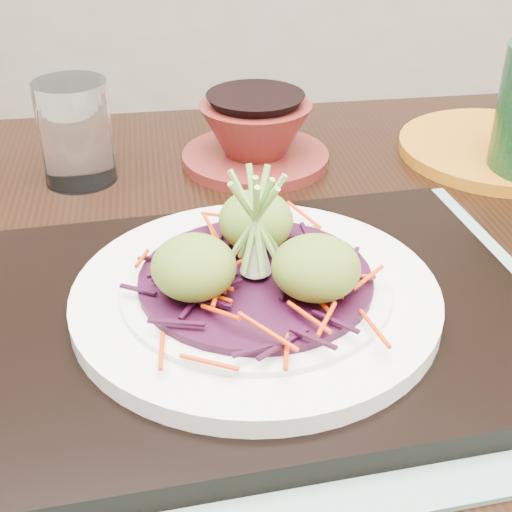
{
  "coord_description": "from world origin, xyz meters",
  "views": [
    {
      "loc": [
        0.05,
        -0.35,
        1.09
      ],
      "look_at": [
        0.04,
        0.07,
        0.83
      ],
      "focal_mm": 50.0,
      "sensor_mm": 36.0,
      "label": 1
    }
  ],
  "objects_px": {
    "serving_tray": "(256,315)",
    "terracotta_bowl_set": "(255,137)",
    "dining_table": "(242,398)",
    "water_glass": "(75,132)",
    "yellow_plate": "(501,149)",
    "white_plate": "(256,294)"
  },
  "relations": [
    {
      "from": "serving_tray",
      "to": "terracotta_bowl_set",
      "type": "bearing_deg",
      "value": 77.84
    },
    {
      "from": "dining_table",
      "to": "water_glass",
      "type": "relative_size",
      "value": 13.51
    },
    {
      "from": "yellow_plate",
      "to": "dining_table",
      "type": "bearing_deg",
      "value": -134.96
    },
    {
      "from": "dining_table",
      "to": "water_glass",
      "type": "distance_m",
      "value": 0.3
    },
    {
      "from": "white_plate",
      "to": "terracotta_bowl_set",
      "type": "bearing_deg",
      "value": 90.71
    },
    {
      "from": "white_plate",
      "to": "water_glass",
      "type": "xyz_separation_m",
      "value": [
        -0.18,
        0.24,
        0.02
      ]
    },
    {
      "from": "dining_table",
      "to": "terracotta_bowl_set",
      "type": "bearing_deg",
      "value": 78.71
    },
    {
      "from": "white_plate",
      "to": "terracotta_bowl_set",
      "type": "height_order",
      "value": "terracotta_bowl_set"
    },
    {
      "from": "terracotta_bowl_set",
      "to": "water_glass",
      "type": "bearing_deg",
      "value": -166.0
    },
    {
      "from": "white_plate",
      "to": "terracotta_bowl_set",
      "type": "relative_size",
      "value": 1.31
    },
    {
      "from": "yellow_plate",
      "to": "terracotta_bowl_set",
      "type": "bearing_deg",
      "value": -174.7
    },
    {
      "from": "dining_table",
      "to": "yellow_plate",
      "type": "relative_size",
      "value": 6.29
    },
    {
      "from": "serving_tray",
      "to": "water_glass",
      "type": "height_order",
      "value": "water_glass"
    },
    {
      "from": "white_plate",
      "to": "yellow_plate",
      "type": "height_order",
      "value": "white_plate"
    },
    {
      "from": "terracotta_bowl_set",
      "to": "yellow_plate",
      "type": "bearing_deg",
      "value": 5.3
    },
    {
      "from": "serving_tray",
      "to": "white_plate",
      "type": "distance_m",
      "value": 0.02
    },
    {
      "from": "dining_table",
      "to": "white_plate",
      "type": "distance_m",
      "value": 0.14
    },
    {
      "from": "serving_tray",
      "to": "terracotta_bowl_set",
      "type": "relative_size",
      "value": 2.01
    },
    {
      "from": "dining_table",
      "to": "terracotta_bowl_set",
      "type": "relative_size",
      "value": 7.04
    },
    {
      "from": "serving_tray",
      "to": "white_plate",
      "type": "height_order",
      "value": "white_plate"
    },
    {
      "from": "white_plate",
      "to": "yellow_plate",
      "type": "bearing_deg",
      "value": 50.14
    },
    {
      "from": "serving_tray",
      "to": "dining_table",
      "type": "bearing_deg",
      "value": 94.34
    }
  ]
}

